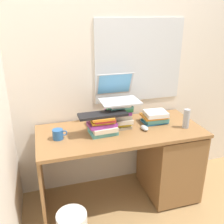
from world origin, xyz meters
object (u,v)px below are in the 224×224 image
at_px(book_stack_keyboard_riser, 103,125).
at_px(mug, 58,134).
at_px(desk, 158,158).
at_px(laptop, 118,94).
at_px(book_stack_tall, 120,115).
at_px(computer_mouse, 144,128).
at_px(book_stack_side, 155,117).
at_px(water_bottle, 186,119).
at_px(keyboard, 103,115).

bearing_deg(book_stack_keyboard_riser, mug, 179.17).
xyz_separation_m(desk, book_stack_keyboard_riser, (-0.56, 0.01, 0.43)).
bearing_deg(laptop, desk, -24.73).
bearing_deg(laptop, book_stack_tall, -90.50).
height_order(desk, book_stack_keyboard_riser, book_stack_keyboard_riser).
distance_m(book_stack_tall, mug, 0.59).
bearing_deg(computer_mouse, laptop, 133.73).
bearing_deg(book_stack_side, book_stack_tall, 178.59).
relative_size(desk, book_stack_keyboard_riser, 5.86).
xyz_separation_m(book_stack_keyboard_riser, mug, (-0.39, 0.01, -0.04)).
xyz_separation_m(book_stack_keyboard_riser, computer_mouse, (0.38, -0.04, -0.06)).
xyz_separation_m(mug, water_bottle, (1.15, -0.11, 0.05)).
bearing_deg(computer_mouse, book_stack_keyboard_riser, 174.44).
height_order(book_stack_keyboard_riser, laptop, laptop).
bearing_deg(book_stack_keyboard_riser, water_bottle, -7.42).
relative_size(desk, book_stack_side, 6.20).
bearing_deg(book_stack_tall, desk, -15.12).
height_order(desk, book_stack_side, book_stack_side).
relative_size(book_stack_tall, water_bottle, 1.36).
distance_m(book_stack_side, laptop, 0.43).
bearing_deg(water_bottle, mug, 174.79).
bearing_deg(laptop, water_bottle, -24.64).
bearing_deg(book_stack_side, water_bottle, -39.83).
xyz_separation_m(book_stack_keyboard_riser, laptop, (0.19, 0.17, 0.22)).
bearing_deg(book_stack_side, laptop, 167.43).
relative_size(computer_mouse, mug, 0.83).
height_order(book_stack_tall, computer_mouse, book_stack_tall).
xyz_separation_m(book_stack_side, water_bottle, (0.22, -0.19, 0.03)).
relative_size(book_stack_tall, mug, 1.95).
height_order(desk, water_bottle, water_bottle).
relative_size(keyboard, computer_mouse, 4.04).
relative_size(keyboard, mug, 3.36).
bearing_deg(computer_mouse, book_stack_side, 37.41).
bearing_deg(keyboard, mug, 177.95).
distance_m(book_stack_side, keyboard, 0.56).
height_order(laptop, computer_mouse, laptop).
xyz_separation_m(book_stack_tall, water_bottle, (0.58, -0.19, -0.03)).
bearing_deg(keyboard, computer_mouse, -5.78).
distance_m(laptop, computer_mouse, 0.40).
bearing_deg(book_stack_keyboard_riser, book_stack_side, 9.07).
relative_size(desk, mug, 11.99).
bearing_deg(desk, keyboard, 179.81).
bearing_deg(keyboard, book_stack_side, 8.70).
bearing_deg(water_bottle, laptop, 155.36).
bearing_deg(desk, book_stack_tall, 164.88).
xyz_separation_m(desk, water_bottle, (0.21, -0.09, 0.44)).
relative_size(book_stack_tall, keyboard, 0.58).
height_order(keyboard, computer_mouse, keyboard).
relative_size(desk, keyboard, 3.56).
relative_size(book_stack_keyboard_riser, book_stack_side, 1.06).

